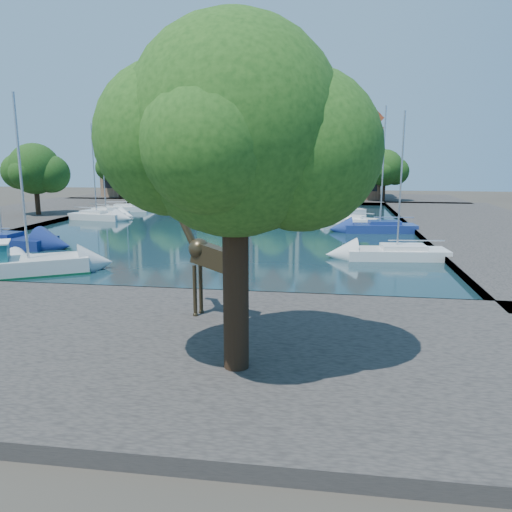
{
  "coord_description": "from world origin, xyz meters",
  "views": [
    {
      "loc": [
        10.28,
        -23.65,
        7.16
      ],
      "look_at": [
        7.11,
        -2.0,
        2.68
      ],
      "focal_mm": 35.0,
      "sensor_mm": 36.0,
      "label": 1
    }
  ],
  "objects_px": {
    "motorsailer": "(4,263)",
    "sailboat_right_a": "(397,251)",
    "plane_tree": "(238,136)",
    "giraffe_statue": "(209,256)"
  },
  "relations": [
    {
      "from": "sailboat_right_a",
      "to": "giraffe_statue",
      "type": "bearing_deg",
      "value": -121.96
    },
    {
      "from": "plane_tree",
      "to": "motorsailer",
      "type": "distance_m",
      "value": 20.95
    },
    {
      "from": "motorsailer",
      "to": "giraffe_statue",
      "type": "bearing_deg",
      "value": -25.48
    },
    {
      "from": "plane_tree",
      "to": "motorsailer",
      "type": "bearing_deg",
      "value": 144.51
    },
    {
      "from": "motorsailer",
      "to": "sailboat_right_a",
      "type": "distance_m",
      "value": 25.04
    },
    {
      "from": "sailboat_right_a",
      "to": "plane_tree",
      "type": "bearing_deg",
      "value": -110.19
    },
    {
      "from": "plane_tree",
      "to": "sailboat_right_a",
      "type": "xyz_separation_m",
      "value": [
        7.38,
        20.07,
        -7.07
      ]
    },
    {
      "from": "sailboat_right_a",
      "to": "motorsailer",
      "type": "bearing_deg",
      "value": -160.0
    },
    {
      "from": "giraffe_statue",
      "to": "motorsailer",
      "type": "bearing_deg",
      "value": 154.52
    },
    {
      "from": "plane_tree",
      "to": "sailboat_right_a",
      "type": "height_order",
      "value": "plane_tree"
    }
  ]
}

